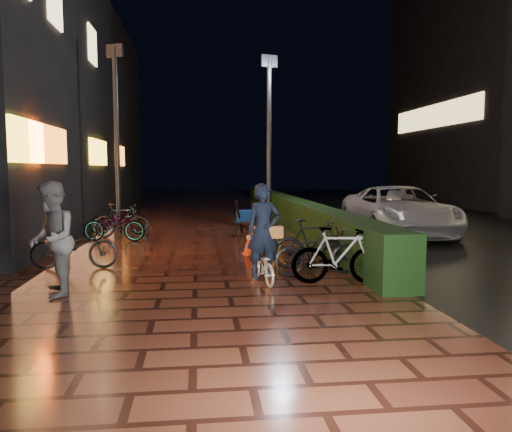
{
  "coord_description": "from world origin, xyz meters",
  "views": [
    {
      "loc": [
        0.07,
        -9.43,
        2.03
      ],
      "look_at": [
        1.2,
        0.28,
        1.1
      ],
      "focal_mm": 35.0,
      "sensor_mm": 36.0,
      "label": 1
    }
  ],
  "objects": [
    {
      "name": "lamp_post_hedge",
      "position": [
        2.3,
        6.25,
        3.04
      ],
      "size": [
        0.53,
        0.2,
        5.53
      ],
      "color": "black",
      "rests_on": "ground"
    },
    {
      "name": "cyclist",
      "position": [
        1.2,
        -0.79,
        0.66
      ],
      "size": [
        0.68,
        1.29,
        1.78
      ],
      "color": "silver",
      "rests_on": "ground"
    },
    {
      "name": "hedge",
      "position": [
        3.3,
        8.0,
        0.5
      ],
      "size": [
        0.7,
        20.0,
        1.0
      ],
      "primitive_type": "cube",
      "color": "black",
      "rests_on": "ground"
    },
    {
      "name": "ground",
      "position": [
        0.0,
        0.0,
        0.0
      ],
      "size": [
        80.0,
        80.0,
        0.0
      ],
      "primitive_type": "plane",
      "color": "#381911",
      "rests_on": "ground"
    },
    {
      "name": "lamp_post_sf",
      "position": [
        -2.38,
        6.32,
        3.16
      ],
      "size": [
        0.53,
        0.31,
        5.75
      ],
      "color": "black",
      "rests_on": "ground"
    },
    {
      "name": "bystander_person",
      "position": [
        -2.24,
        -1.29,
        0.92
      ],
      "size": [
        0.89,
        1.03,
        1.84
      ],
      "primitive_type": "imported",
      "rotation": [
        0.0,
        0.0,
        -1.32
      ],
      "color": "#5C5C5E",
      "rests_on": "ground"
    },
    {
      "name": "cart_assembly",
      "position": [
        1.42,
        5.44,
        0.57
      ],
      "size": [
        0.6,
        0.61,
        1.11
      ],
      "color": "black",
      "rests_on": "ground"
    },
    {
      "name": "traffic_barrier",
      "position": [
        1.5,
        1.57,
        0.34
      ],
      "size": [
        0.82,
        1.68,
        0.69
      ],
      "color": "orange",
      "rests_on": "ground"
    },
    {
      "name": "van",
      "position": [
        6.16,
        5.19,
        0.75
      ],
      "size": [
        2.78,
        5.49,
        1.49
      ],
      "primitive_type": "imported",
      "rotation": [
        0.0,
        0.0,
        -0.06
      ],
      "color": "#B0AFB4",
      "rests_on": "ground"
    },
    {
      "name": "parked_bikes_hedge",
      "position": [
        2.41,
        -0.24,
        0.49
      ],
      "size": [
        1.98,
        2.11,
        1.01
      ],
      "color": "black",
      "rests_on": "ground"
    },
    {
      "name": "parked_bikes_storefront",
      "position": [
        -2.32,
        4.31,
        0.47
      ],
      "size": [
        2.0,
        6.02,
        1.01
      ],
      "color": "black",
      "rests_on": "ground"
    },
    {
      "name": "asphalt_road",
      "position": [
        9.0,
        5.0,
        0.0
      ],
      "size": [
        11.0,
        60.0,
        0.01
      ],
      "primitive_type": "cube",
      "color": "black",
      "rests_on": "ground"
    }
  ]
}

